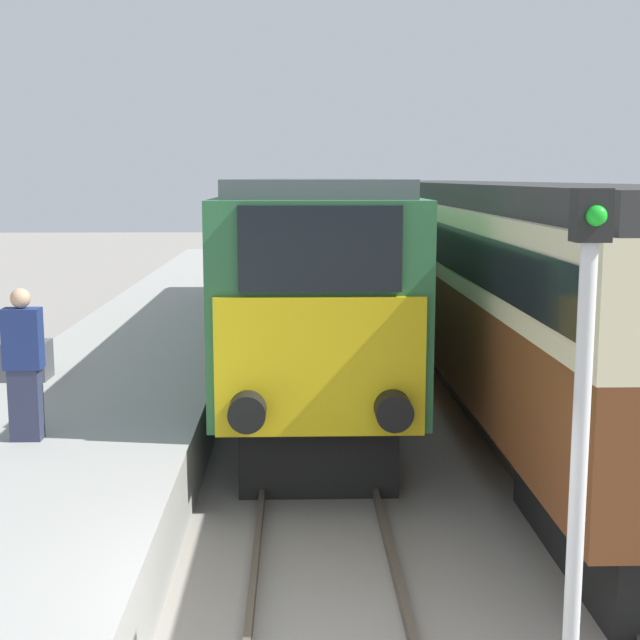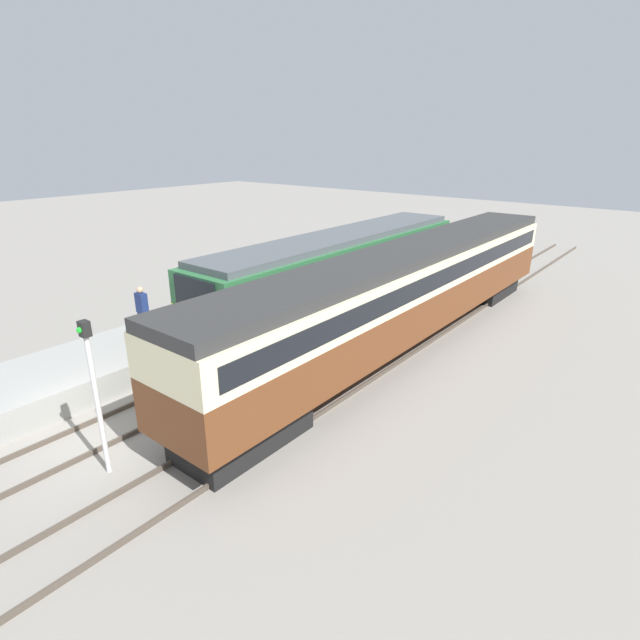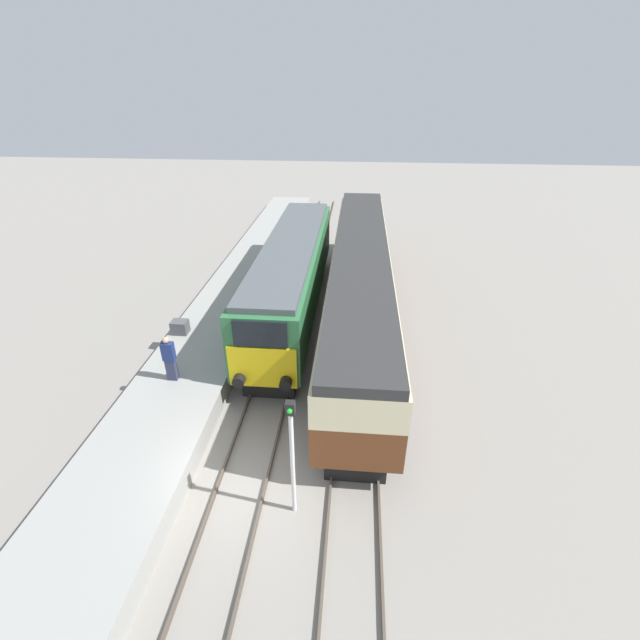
% 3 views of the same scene
% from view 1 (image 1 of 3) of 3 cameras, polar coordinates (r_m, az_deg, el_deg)
% --- Properties ---
extents(platform_left, '(3.50, 50.00, 0.90)m').
position_cam_1_polar(platform_left, '(15.26, -12.99, -4.70)').
color(platform_left, gray).
rests_on(platform_left, ground_plane).
extents(rails_near_track, '(1.51, 60.00, 0.14)m').
position_cam_1_polar(rails_near_track, '(12.19, -0.17, -9.84)').
color(rails_near_track, '#4C4238').
rests_on(rails_near_track, ground_plane).
extents(rails_far_track, '(1.50, 60.00, 0.14)m').
position_cam_1_polar(rails_far_track, '(12.73, 15.53, -9.35)').
color(rails_far_track, '#4C4238').
rests_on(rails_far_track, ground_plane).
extents(locomotive, '(2.70, 15.41, 4.01)m').
position_cam_1_polar(locomotive, '(17.81, -0.68, 3.37)').
color(locomotive, black).
rests_on(locomotive, ground_plane).
extents(passenger_carriage, '(2.75, 21.63, 3.94)m').
position_cam_1_polar(passenger_carriage, '(17.93, 10.28, 3.78)').
color(passenger_carriage, black).
rests_on(passenger_carriage, ground_plane).
extents(person_on_platform, '(0.44, 0.26, 1.84)m').
position_cam_1_polar(person_on_platform, '(11.20, -18.42, -2.72)').
color(person_on_platform, '#2D334C').
rests_on(person_on_platform, platform_left).
extents(signal_post, '(0.24, 0.28, 3.96)m').
position_cam_1_polar(signal_post, '(6.50, 16.38, -6.24)').
color(signal_post, silver).
rests_on(signal_post, ground_plane).
extents(luggage_crate, '(0.70, 0.56, 0.60)m').
position_cam_1_polar(luggage_crate, '(14.71, -18.26, -2.46)').
color(luggage_crate, '#4C4C51').
rests_on(luggage_crate, platform_left).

